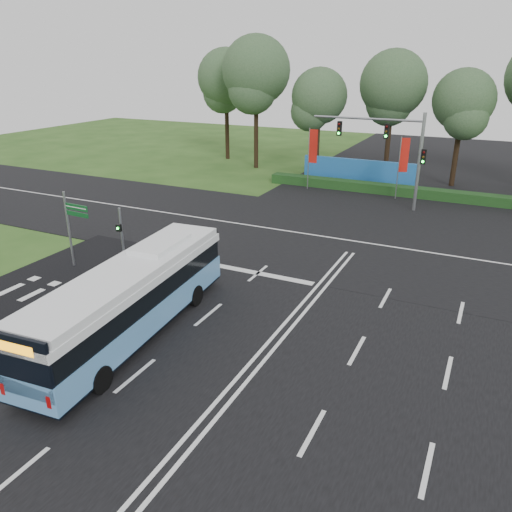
{
  "coord_description": "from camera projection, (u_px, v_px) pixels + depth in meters",
  "views": [
    {
      "loc": [
        6.97,
        -16.44,
        10.43
      ],
      "look_at": [
        -1.96,
        2.0,
        2.31
      ],
      "focal_mm": 35.0,
      "sensor_mm": 36.0,
      "label": 1
    }
  ],
  "objects": [
    {
      "name": "ground",
      "position": [
        278.0,
        332.0,
        20.42
      ],
      "size": [
        120.0,
        120.0,
        0.0
      ],
      "primitive_type": "plane",
      "color": "#2A4F1A",
      "rests_on": "ground"
    },
    {
      "name": "road_main",
      "position": [
        278.0,
        332.0,
        20.41
      ],
      "size": [
        20.0,
        120.0,
        0.04
      ],
      "primitive_type": "cube",
      "color": "black",
      "rests_on": "ground"
    },
    {
      "name": "road_cross",
      "position": [
        356.0,
        242.0,
        30.45
      ],
      "size": [
        120.0,
        14.0,
        0.05
      ],
      "primitive_type": "cube",
      "color": "black",
      "rests_on": "ground"
    },
    {
      "name": "bike_path",
      "position": [
        3.0,
        301.0,
        22.96
      ],
      "size": [
        5.0,
        18.0,
        0.06
      ],
      "primitive_type": "cube",
      "color": "black",
      "rests_on": "ground"
    },
    {
      "name": "kerb_strip",
      "position": [
        41.0,
        311.0,
        21.98
      ],
      "size": [
        0.25,
        18.0,
        0.12
      ],
      "primitive_type": "cube",
      "color": "gray",
      "rests_on": "ground"
    },
    {
      "name": "city_bus",
      "position": [
        131.0,
        299.0,
        19.63
      ],
      "size": [
        3.26,
        11.46,
        3.25
      ],
      "rotation": [
        0.0,
        0.0,
        0.08
      ],
      "color": "#5893CC",
      "rests_on": "ground"
    },
    {
      "name": "pedestrian_signal",
      "position": [
        121.0,
        235.0,
        26.2
      ],
      "size": [
        0.28,
        0.41,
        3.27
      ],
      "rotation": [
        0.0,
        0.0,
        0.12
      ],
      "color": "gray",
      "rests_on": "ground"
    },
    {
      "name": "street_sign",
      "position": [
        72.0,
        221.0,
        25.81
      ],
      "size": [
        1.61,
        0.18,
        4.13
      ],
      "rotation": [
        0.0,
        0.0,
        -0.05
      ],
      "color": "gray",
      "rests_on": "ground"
    },
    {
      "name": "banner_flag_left",
      "position": [
        312.0,
        150.0,
        41.54
      ],
      "size": [
        0.76,
        0.09,
        5.16
      ],
      "rotation": [
        0.0,
        0.0,
        0.04
      ],
      "color": "gray",
      "rests_on": "ground"
    },
    {
      "name": "banner_flag_mid",
      "position": [
        403.0,
        159.0,
        38.63
      ],
      "size": [
        0.67,
        0.34,
        4.93
      ],
      "rotation": [
        0.0,
        0.0,
        0.43
      ],
      "color": "gray",
      "rests_on": "ground"
    },
    {
      "name": "traffic_light_gantry",
      "position": [
        395.0,
        145.0,
        35.77
      ],
      "size": [
        8.41,
        0.28,
        7.0
      ],
      "color": "gray",
      "rests_on": "ground"
    },
    {
      "name": "hedge",
      "position": [
        397.0,
        190.0,
        40.77
      ],
      "size": [
        22.0,
        1.2,
        0.8
      ],
      "primitive_type": "cube",
      "color": "#193A15",
      "rests_on": "ground"
    },
    {
      "name": "blue_hoarding",
      "position": [
        358.0,
        172.0,
        44.23
      ],
      "size": [
        10.0,
        0.3,
        2.2
      ],
      "primitive_type": "cube",
      "color": "#2064B1",
      "rests_on": "ground"
    },
    {
      "name": "eucalyptus_row",
      "position": [
        393.0,
        81.0,
        43.76
      ],
      "size": [
        41.29,
        9.41,
        12.72
      ],
      "color": "black",
      "rests_on": "ground"
    }
  ]
}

